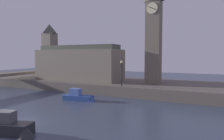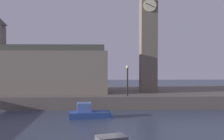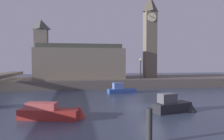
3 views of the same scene
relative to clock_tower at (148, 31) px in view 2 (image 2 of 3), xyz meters
The scene contains 5 objects.
far_embankment 10.90m from the clock_tower, behind, with size 70.00×12.00×1.50m, color #5B544C.
clock_tower is the anchor object (origin of this frame).
parliament_hall 14.57m from the clock_tower, behind, with size 15.43×5.49×10.16m.
streetlamp 8.12m from the clock_tower, 124.15° to the right, with size 0.36×0.36×3.53m.
boat_tour_blue 14.67m from the clock_tower, 127.37° to the right, with size 4.62×1.84×1.63m.
Camera 2 is at (0.30, -15.57, 5.63)m, focal length 42.61 mm.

